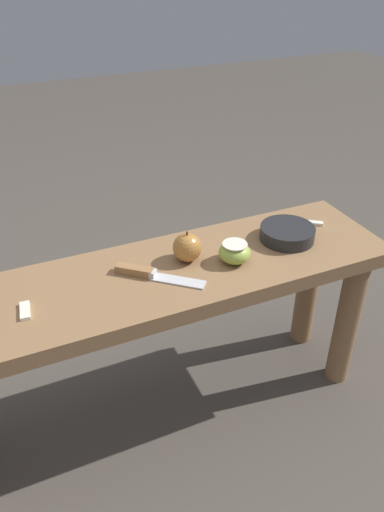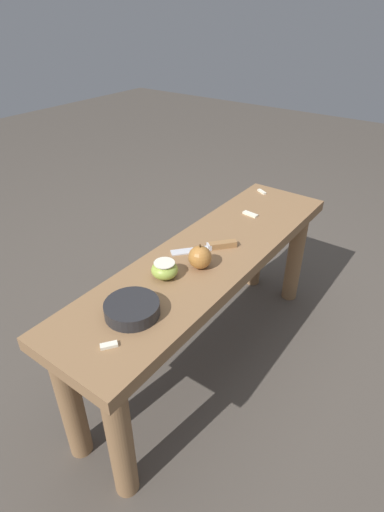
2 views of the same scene
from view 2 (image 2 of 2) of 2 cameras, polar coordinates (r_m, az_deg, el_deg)
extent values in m
plane|color=#4C443D|center=(1.58, 2.08, -14.14)|extent=(8.00, 8.00, 0.00)
cube|color=olive|center=(1.29, 2.48, -0.20)|extent=(1.19, 0.31, 0.04)
cylinder|color=olive|center=(1.13, -10.21, -24.52)|extent=(0.07, 0.07, 0.43)
cylinder|color=olive|center=(1.79, 14.50, -0.07)|extent=(0.07, 0.07, 0.43)
cylinder|color=olive|center=(1.22, -16.95, -19.39)|extent=(0.07, 0.07, 0.43)
cylinder|color=olive|center=(1.85, 9.12, 1.83)|extent=(0.07, 0.07, 0.43)
cube|color=silver|center=(1.28, -0.24, 0.75)|extent=(0.12, 0.11, 0.00)
cube|color=silver|center=(1.29, 2.46, 1.35)|extent=(0.03, 0.03, 0.02)
cube|color=#9E7042|center=(1.30, 4.40, 1.63)|extent=(0.09, 0.08, 0.02)
sphere|color=#B27233|center=(1.19, 1.14, -0.17)|extent=(0.07, 0.07, 0.07)
cylinder|color=#4C3319|center=(1.17, 1.16, 1.39)|extent=(0.00, 0.00, 0.01)
ellipsoid|color=#9EB747|center=(1.15, -3.93, -1.98)|extent=(0.08, 0.08, 0.05)
cylinder|color=white|center=(1.14, -3.98, -1.00)|extent=(0.06, 0.06, 0.00)
cube|color=white|center=(1.72, 9.95, 9.04)|extent=(0.04, 0.05, 0.01)
cube|color=white|center=(1.52, 8.34, 5.93)|extent=(0.03, 0.06, 0.01)
cube|color=white|center=(0.97, -11.79, -12.38)|extent=(0.04, 0.04, 0.01)
cylinder|color=#232326|center=(1.04, -8.56, -7.46)|extent=(0.14, 0.14, 0.04)
camera|label=1|loc=(1.95, -17.36, 31.29)|focal=35.00mm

